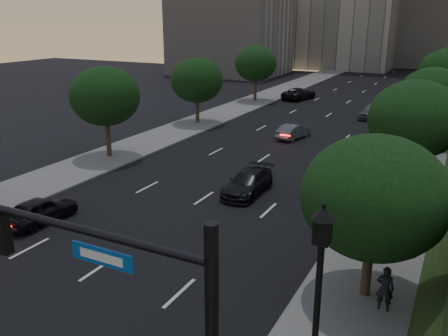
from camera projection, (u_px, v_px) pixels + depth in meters
The scene contains 21 objects.
road_surface at pixel (295, 138), 40.91m from camera, with size 16.00×140.00×0.02m, color black.
sidewalk_right at pixel (422, 152), 36.45m from camera, with size 4.50×140.00×0.15m, color slate.
sidewalk_left at pixel (193, 125), 45.34m from camera, with size 4.50×140.00×0.15m, color slate.
office_block_mid at pixel (444, 0), 95.31m from camera, with size 22.00×18.00×26.00m, color #ABA69C.
office_block_filler at pixel (231, 34), 83.92m from camera, with size 18.00×16.00×14.00m, color #ABA69C.
tree_right_a at pixel (375, 197), 16.58m from camera, with size 5.20×5.20×6.24m.
tree_right_b at pixel (415, 119), 26.59m from camera, with size 5.20×5.20×6.74m.
tree_right_c at pixel (433, 95), 37.76m from camera, with size 5.20×5.20×6.24m.
tree_right_d at pixel (444, 71), 49.47m from camera, with size 5.20×5.20×6.74m.
tree_left_b at pixel (105, 96), 33.81m from camera, with size 5.00×5.00×6.71m.
tree_left_c at pixel (197, 80), 44.94m from camera, with size 5.00×5.00×6.34m.
tree_left_d at pixel (256, 64), 56.68m from camera, with size 5.00×5.00×6.71m.
street_lamp at pixel (317, 306), 12.76m from camera, with size 0.64×0.64×5.62m.
sedan_near_left at pixel (40, 210), 23.98m from camera, with size 1.61×4.00×1.36m, color black.
sedan_mid_left at pixel (293, 131), 40.50m from camera, with size 1.35×3.87×1.27m, color #53565B.
sedan_far_left at pixel (299, 94), 59.30m from camera, with size 2.42×5.26×1.46m, color black.
sedan_near_right at pixel (248, 183), 27.93m from camera, with size 1.88×4.62×1.34m, color black.
sedan_far_right at pixel (372, 111), 48.38m from camera, with size 1.82×4.52×1.54m, color #57595E.
pedestrian_a at pixel (385, 288), 16.53m from camera, with size 0.62×0.41×1.70m, color black.
pedestrian_b at pixel (373, 234), 20.66m from camera, with size 0.82×0.64×1.69m, color black.
pedestrian_c at pixel (351, 224), 21.78m from camera, with size 0.92×0.38×1.57m, color black.
Camera 1 is at (12.65, -8.17, 10.09)m, focal length 38.00 mm.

